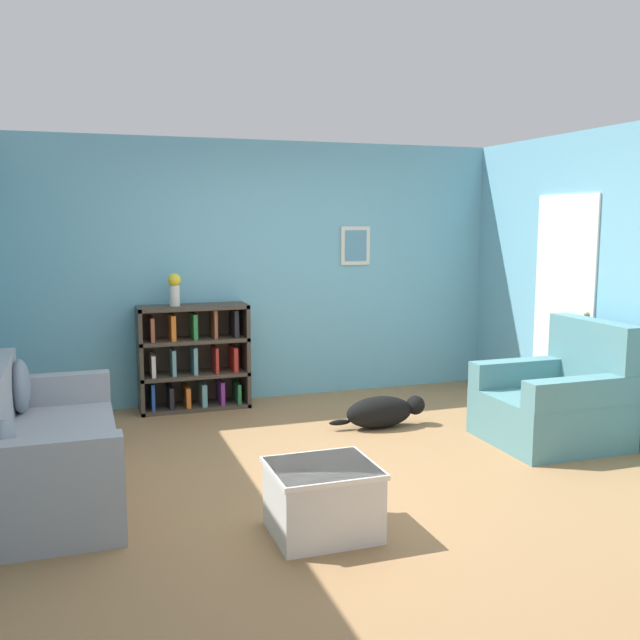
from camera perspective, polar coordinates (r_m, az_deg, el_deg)
ground_plane at (r=5.41m, az=1.39°, el=-11.66°), size 14.00×14.00×0.00m
wall_back at (r=7.26m, az=-4.70°, el=3.91°), size 5.60×0.13×2.60m
wall_right at (r=6.47m, az=23.10°, el=2.70°), size 0.16×5.00×2.60m
couch at (r=5.11m, az=-21.37°, el=-9.75°), size 0.83×1.88×0.86m
bookshelf at (r=7.00m, az=-10.07°, el=-3.02°), size 1.04×0.36×1.01m
recliner_chair at (r=6.22m, az=18.50°, el=-6.21°), size 0.99×0.95×1.00m
coffee_table at (r=4.27m, az=0.21°, el=-14.00°), size 0.61×0.54×0.41m
dog at (r=6.35m, az=5.04°, el=-7.31°), size 0.89×0.25×0.28m
vase at (r=6.86m, az=-11.56°, el=2.55°), size 0.12×0.12×0.31m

